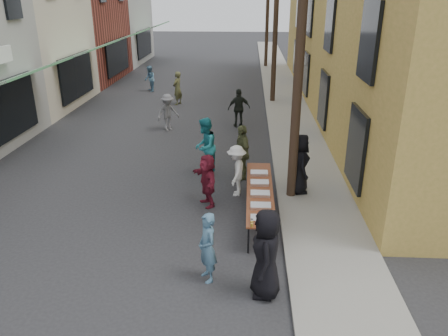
# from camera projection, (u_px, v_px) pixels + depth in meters

# --- Properties ---
(ground) EXTENTS (120.00, 120.00, 0.00)m
(ground) POSITION_uv_depth(u_px,v_px,m) (120.00, 248.00, 10.41)
(ground) COLOR #28282B
(ground) RESTS_ON ground
(sidewalk) EXTENTS (2.20, 60.00, 0.10)m
(sidewalk) POSITION_uv_depth(u_px,v_px,m) (285.00, 102.00, 24.00)
(sidewalk) COLOR gray
(sidewalk) RESTS_ON ground
(storefront_row) EXTENTS (8.00, 37.00, 9.00)m
(storefront_row) POSITION_uv_depth(u_px,v_px,m) (6.00, 23.00, 23.22)
(storefront_row) COLOR maroon
(storefront_row) RESTS_ON ground
(building_ochre) EXTENTS (10.00, 28.00, 10.00)m
(building_ochre) POSITION_uv_depth(u_px,v_px,m) (420.00, 7.00, 20.89)
(building_ochre) COLOR #A98F3C
(building_ochre) RESTS_ON ground
(utility_pole_near) EXTENTS (0.26, 0.26, 9.00)m
(utility_pole_near) POSITION_uv_depth(u_px,v_px,m) (301.00, 41.00, 11.26)
(utility_pole_near) COLOR #2D2116
(utility_pole_near) RESTS_ON ground
(utility_pole_mid) EXTENTS (0.26, 0.26, 9.00)m
(utility_pole_mid) POSITION_uv_depth(u_px,v_px,m) (276.00, 16.00, 22.36)
(utility_pole_mid) COLOR #2D2116
(utility_pole_mid) RESTS_ON ground
(utility_pole_far) EXTENTS (0.26, 0.26, 9.00)m
(utility_pole_far) POSITION_uv_depth(u_px,v_px,m) (268.00, 8.00, 33.46)
(utility_pole_far) COLOR #2D2116
(utility_pole_far) RESTS_ON ground
(serving_table) EXTENTS (0.70, 4.00, 0.75)m
(serving_table) POSITION_uv_depth(u_px,v_px,m) (260.00, 192.00, 11.67)
(serving_table) COLOR brown
(serving_table) RESTS_ON ground
(catering_tray_sausage) EXTENTS (0.50, 0.33, 0.08)m
(catering_tray_sausage) POSITION_uv_depth(u_px,v_px,m) (261.00, 219.00, 10.12)
(catering_tray_sausage) COLOR maroon
(catering_tray_sausage) RESTS_ON serving_table
(catering_tray_foil_b) EXTENTS (0.50, 0.33, 0.08)m
(catering_tray_foil_b) POSITION_uv_depth(u_px,v_px,m) (261.00, 206.00, 10.72)
(catering_tray_foil_b) COLOR #B2B2B7
(catering_tray_foil_b) RESTS_ON serving_table
(catering_tray_buns) EXTENTS (0.50, 0.33, 0.08)m
(catering_tray_buns) POSITION_uv_depth(u_px,v_px,m) (260.00, 194.00, 11.37)
(catering_tray_buns) COLOR tan
(catering_tray_buns) RESTS_ON serving_table
(catering_tray_foil_d) EXTENTS (0.50, 0.33, 0.08)m
(catering_tray_foil_d) POSITION_uv_depth(u_px,v_px,m) (260.00, 183.00, 12.01)
(catering_tray_foil_d) COLOR #B2B2B7
(catering_tray_foil_d) RESTS_ON serving_table
(catering_tray_buns_end) EXTENTS (0.50, 0.33, 0.08)m
(catering_tray_buns_end) POSITION_uv_depth(u_px,v_px,m) (259.00, 173.00, 12.66)
(catering_tray_buns_end) COLOR tan
(catering_tray_buns_end) RESTS_ON serving_table
(condiment_jar_a) EXTENTS (0.07, 0.07, 0.08)m
(condiment_jar_a) POSITION_uv_depth(u_px,v_px,m) (252.00, 225.00, 9.85)
(condiment_jar_a) COLOR #A57F26
(condiment_jar_a) RESTS_ON serving_table
(condiment_jar_b) EXTENTS (0.07, 0.07, 0.08)m
(condiment_jar_b) POSITION_uv_depth(u_px,v_px,m) (252.00, 223.00, 9.94)
(condiment_jar_b) COLOR #A57F26
(condiment_jar_b) RESTS_ON serving_table
(condiment_jar_c) EXTENTS (0.07, 0.07, 0.08)m
(condiment_jar_c) POSITION_uv_depth(u_px,v_px,m) (252.00, 221.00, 10.04)
(condiment_jar_c) COLOR #A57F26
(condiment_jar_c) RESTS_ON serving_table
(cup_stack) EXTENTS (0.08, 0.08, 0.12)m
(cup_stack) POSITION_uv_depth(u_px,v_px,m) (270.00, 224.00, 9.87)
(cup_stack) COLOR tan
(cup_stack) RESTS_ON serving_table
(guest_front_a) EXTENTS (0.63, 0.94, 1.88)m
(guest_front_a) POSITION_uv_depth(u_px,v_px,m) (266.00, 254.00, 8.50)
(guest_front_a) COLOR black
(guest_front_a) RESTS_ON ground
(guest_front_b) EXTENTS (0.59, 0.67, 1.55)m
(guest_front_b) POSITION_uv_depth(u_px,v_px,m) (207.00, 248.00, 9.01)
(guest_front_b) COLOR #49718E
(guest_front_b) RESTS_ON ground
(guest_front_c) EXTENTS (0.89, 1.05, 1.93)m
(guest_front_c) POSITION_uv_depth(u_px,v_px,m) (205.00, 147.00, 14.25)
(guest_front_c) COLOR teal
(guest_front_c) RESTS_ON ground
(guest_front_d) EXTENTS (0.67, 1.05, 1.55)m
(guest_front_d) POSITION_uv_depth(u_px,v_px,m) (236.00, 171.00, 12.88)
(guest_front_d) COLOR silver
(guest_front_d) RESTS_ON ground
(guest_front_e) EXTENTS (0.79, 1.14, 1.80)m
(guest_front_e) POSITION_uv_depth(u_px,v_px,m) (242.00, 152.00, 13.98)
(guest_front_e) COLOR #515732
(guest_front_e) RESTS_ON ground
(guest_queue_back) EXTENTS (1.01, 1.48, 1.53)m
(guest_queue_back) POSITION_uv_depth(u_px,v_px,m) (207.00, 180.00, 12.25)
(guest_queue_back) COLOR maroon
(guest_queue_back) RESTS_ON ground
(server) EXTENTS (0.71, 0.96, 1.79)m
(server) POSITION_uv_depth(u_px,v_px,m) (300.00, 164.00, 12.78)
(server) COLOR black
(server) RESTS_ON sidewalk
(passerby_left) EXTENTS (1.17, 1.11, 1.60)m
(passerby_left) POSITION_uv_depth(u_px,v_px,m) (168.00, 112.00, 18.95)
(passerby_left) COLOR slate
(passerby_left) RESTS_ON ground
(passerby_mid) EXTENTS (1.08, 0.66, 1.72)m
(passerby_mid) POSITION_uv_depth(u_px,v_px,m) (239.00, 108.00, 19.40)
(passerby_mid) COLOR black
(passerby_mid) RESTS_ON ground
(passerby_right) EXTENTS (0.64, 0.75, 1.76)m
(passerby_right) POSITION_uv_depth(u_px,v_px,m) (177.00, 88.00, 23.27)
(passerby_right) COLOR brown
(passerby_right) RESTS_ON ground
(passerby_far) EXTENTS (0.83, 0.92, 1.54)m
(passerby_far) POSITION_uv_depth(u_px,v_px,m) (150.00, 79.00, 26.35)
(passerby_far) COLOR #5787A9
(passerby_far) RESTS_ON ground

